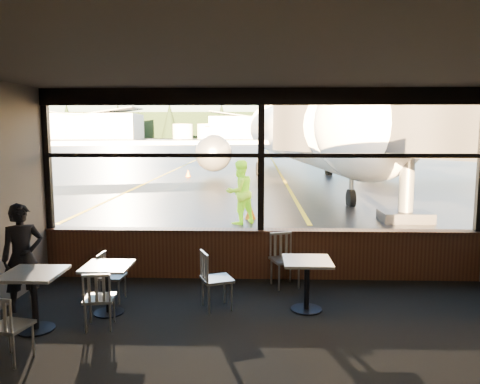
# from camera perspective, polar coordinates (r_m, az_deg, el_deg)

# --- Properties ---
(ground_plane) EXTENTS (520.00, 520.00, 0.00)m
(ground_plane) POSITION_cam_1_polar(r_m,az_deg,el_deg) (128.53, 2.03, 6.09)
(ground_plane) COLOR black
(ground_plane) RESTS_ON ground
(carpet_floor) EXTENTS (8.00, 6.00, 0.01)m
(carpet_floor) POSITION_cam_1_polar(r_m,az_deg,el_deg) (6.14, 2.77, -18.91)
(carpet_floor) COLOR black
(carpet_floor) RESTS_ON ground
(ceiling) EXTENTS (8.00, 6.00, 0.04)m
(ceiling) POSITION_cam_1_polar(r_m,az_deg,el_deg) (5.56, 3.00, 15.36)
(ceiling) COLOR #38332D
(ceiling) RESTS_ON ground
(wall_back) EXTENTS (8.00, 0.04, 3.50)m
(wall_back) POSITION_cam_1_polar(r_m,az_deg,el_deg) (2.69, 3.89, -13.86)
(wall_back) COLOR #524B42
(wall_back) RESTS_ON ground
(window_sill) EXTENTS (8.00, 0.28, 0.90)m
(window_sill) POSITION_cam_1_polar(r_m,az_deg,el_deg) (8.80, 2.52, -7.64)
(window_sill) COLOR #4C2717
(window_sill) RESTS_ON ground
(window_header) EXTENTS (8.00, 0.18, 0.30)m
(window_header) POSITION_cam_1_polar(r_m,az_deg,el_deg) (8.53, 2.63, 11.54)
(window_header) COLOR black
(window_header) RESTS_ON ground
(mullion_left) EXTENTS (0.12, 0.12, 2.60)m
(mullion_left) POSITION_cam_1_polar(r_m,az_deg,el_deg) (9.35, -22.44, 3.57)
(mullion_left) COLOR black
(mullion_left) RESTS_ON ground
(mullion_centre) EXTENTS (0.12, 0.12, 2.60)m
(mullion_centre) POSITION_cam_1_polar(r_m,az_deg,el_deg) (8.52, 2.59, 3.80)
(mullion_centre) COLOR black
(mullion_centre) RESTS_ON ground
(window_transom) EXTENTS (8.00, 0.10, 0.08)m
(window_transom) POSITION_cam_1_polar(r_m,az_deg,el_deg) (8.52, 2.59, 4.48)
(window_transom) COLOR black
(window_transom) RESTS_ON ground
(airliner) EXTENTS (32.57, 37.97, 10.87)m
(airliner) POSITION_cam_1_polar(r_m,az_deg,el_deg) (29.34, 7.05, 12.56)
(airliner) COLOR white
(airliner) RESTS_ON ground_plane
(jet_bridge) EXTENTS (8.96, 10.95, 4.78)m
(jet_bridge) POSITION_cam_1_polar(r_m,az_deg,el_deg) (14.49, 16.82, 5.69)
(jet_bridge) COLOR #2A2A2C
(jet_bridge) RESTS_ON ground_plane
(cafe_table_near) EXTENTS (0.72, 0.72, 0.80)m
(cafe_table_near) POSITION_cam_1_polar(r_m,az_deg,el_deg) (7.34, 8.14, -11.19)
(cafe_table_near) COLOR #9C968F
(cafe_table_near) RESTS_ON carpet_floor
(cafe_table_mid) EXTENTS (0.69, 0.69, 0.75)m
(cafe_table_mid) POSITION_cam_1_polar(r_m,az_deg,el_deg) (7.43, -15.78, -11.36)
(cafe_table_mid) COLOR #9D9891
(cafe_table_mid) RESTS_ON carpet_floor
(cafe_table_left) EXTENTS (0.76, 0.76, 0.83)m
(cafe_table_left) POSITION_cam_1_polar(r_m,az_deg,el_deg) (7.15, -23.75, -12.13)
(cafe_table_left) COLOR #A6A199
(cafe_table_left) RESTS_ON carpet_floor
(chair_near_w) EXTENTS (0.66, 0.66, 0.93)m
(chair_near_w) POSITION_cam_1_polar(r_m,az_deg,el_deg) (7.33, -2.83, -10.65)
(chair_near_w) COLOR #B1ADA0
(chair_near_w) RESTS_ON carpet_floor
(chair_near_n) EXTENTS (0.66, 0.66, 0.95)m
(chair_near_n) POSITION_cam_1_polar(r_m,az_deg,el_deg) (8.35, 5.50, -8.31)
(chair_near_n) COLOR #B3AEA1
(chair_near_n) RESTS_ON carpet_floor
(chair_mid_s) EXTENTS (0.52, 0.52, 0.84)m
(chair_mid_s) POSITION_cam_1_polar(r_m,az_deg,el_deg) (6.93, -16.74, -12.39)
(chair_mid_s) COLOR #AAA69A
(chair_mid_s) RESTS_ON carpet_floor
(chair_mid_w) EXTENTS (0.46, 0.46, 0.80)m
(chair_mid_w) POSITION_cam_1_polar(r_m,az_deg,el_deg) (7.93, -15.30, -9.97)
(chair_mid_w) COLOR #ABA79A
(chair_mid_w) RESTS_ON carpet_floor
(chair_left_s) EXTENTS (0.56, 0.56, 0.86)m
(chair_left_s) POSITION_cam_1_polar(r_m,az_deg,el_deg) (6.37, -26.18, -14.54)
(chair_left_s) COLOR beige
(chair_left_s) RESTS_ON carpet_floor
(passenger) EXTENTS (0.72, 0.66, 1.65)m
(passenger) POSITION_cam_1_polar(r_m,az_deg,el_deg) (7.92, -24.98, -7.23)
(passenger) COLOR black
(passenger) RESTS_ON carpet_floor
(ground_crew) EXTENTS (1.17, 1.14, 1.90)m
(ground_crew) POSITION_cam_1_polar(r_m,az_deg,el_deg) (13.88, -0.03, -0.02)
(ground_crew) COLOR #BFF219
(ground_crew) RESTS_ON ground_plane
(cone_nose) EXTENTS (0.35, 0.35, 0.49)m
(cone_nose) POSITION_cam_1_polar(r_m,az_deg,el_deg) (14.74, 1.27, -2.37)
(cone_nose) COLOR #F85C07
(cone_nose) RESTS_ON ground_plane
(cone_wing) EXTENTS (0.31, 0.31, 0.43)m
(cone_wing) POSITION_cam_1_polar(r_m,az_deg,el_deg) (28.93, -6.34, 2.30)
(cone_wing) COLOR #E03D07
(cone_wing) RESTS_ON ground_plane
(hangar_left) EXTENTS (45.00, 18.00, 11.00)m
(hangar_left) POSITION_cam_1_polar(r_m,az_deg,el_deg) (201.07, -18.54, 7.73)
(hangar_left) COLOR silver
(hangar_left) RESTS_ON ground_plane
(hangar_mid) EXTENTS (38.00, 15.00, 10.00)m
(hangar_mid) POSITION_cam_1_polar(r_m,az_deg,el_deg) (193.52, 2.02, 7.98)
(hangar_mid) COLOR silver
(hangar_mid) RESTS_ON ground_plane
(hangar_right) EXTENTS (50.00, 20.00, 12.00)m
(hangar_right) POSITION_cam_1_polar(r_m,az_deg,el_deg) (195.97, 20.03, 7.83)
(hangar_right) COLOR silver
(hangar_right) RESTS_ON ground_plane
(fuel_tank_a) EXTENTS (8.00, 8.00, 6.00)m
(fuel_tank_a) POSITION_cam_1_polar(r_m,az_deg,el_deg) (192.84, -7.00, 7.34)
(fuel_tank_a) COLOR silver
(fuel_tank_a) RESTS_ON ground_plane
(fuel_tank_b) EXTENTS (8.00, 8.00, 6.00)m
(fuel_tank_b) POSITION_cam_1_polar(r_m,az_deg,el_deg) (191.54, -4.02, 7.38)
(fuel_tank_b) COLOR silver
(fuel_tank_b) RESTS_ON ground_plane
(fuel_tank_c) EXTENTS (8.00, 8.00, 6.00)m
(fuel_tank_c) POSITION_cam_1_polar(r_m,az_deg,el_deg) (190.76, -1.01, 7.39)
(fuel_tank_c) COLOR silver
(fuel_tank_c) RESTS_ON ground_plane
(treeline) EXTENTS (360.00, 3.00, 12.00)m
(treeline) POSITION_cam_1_polar(r_m,az_deg,el_deg) (218.53, 2.02, 8.16)
(treeline) COLOR black
(treeline) RESTS_ON ground_plane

